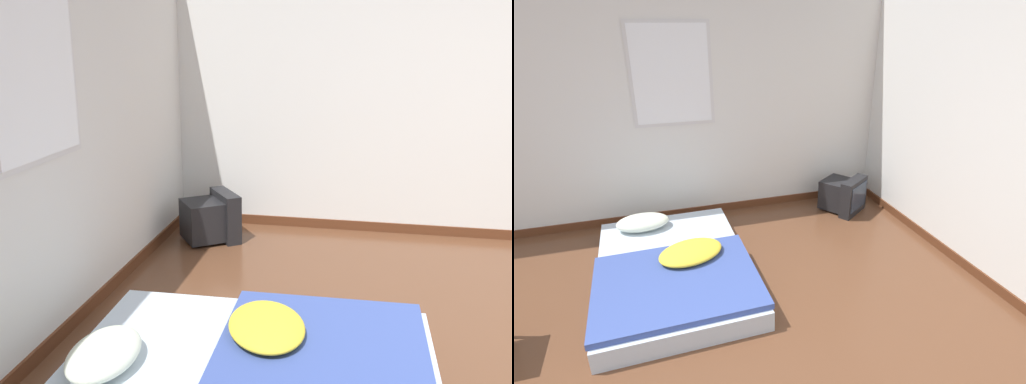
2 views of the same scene
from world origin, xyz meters
The scene contains 3 objects.
wall_back centered at (0.00, 2.99, 1.29)m, with size 7.56×0.08×2.60m.
mattress_bed centered at (-0.04, 1.71, 0.12)m, with size 1.32×1.89×0.32m.
crt_tv centered at (2.05, 2.52, 0.21)m, with size 0.59×0.60×0.43m.
Camera 2 is at (-0.12, -1.41, 2.15)m, focal length 28.00 mm.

